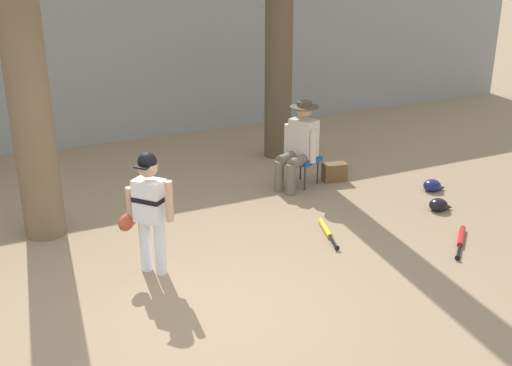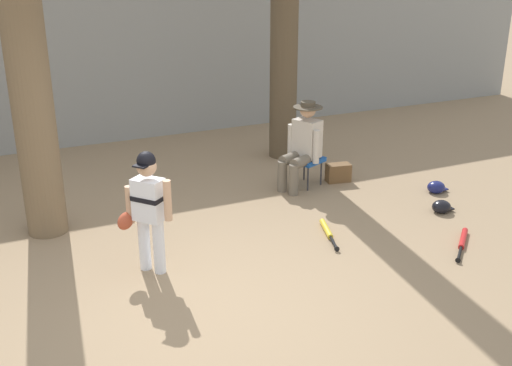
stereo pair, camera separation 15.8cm
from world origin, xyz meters
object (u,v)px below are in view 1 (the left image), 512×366
(handbag_beside_stool, at_px, (335,172))
(bat_red_barrel, at_px, (461,239))
(young_ballplayer, at_px, (148,206))
(folding_stool, at_px, (303,160))
(batting_helmet_navy, at_px, (432,186))
(batting_helmet_black, at_px, (439,205))
(seated_spectator, at_px, (299,143))
(tree_near_player, at_px, (16,0))
(bat_yellow_trainer, at_px, (327,230))

(handbag_beside_stool, distance_m, bat_red_barrel, 2.31)
(young_ballplayer, bearing_deg, folding_stool, 29.74)
(handbag_beside_stool, relative_size, batting_helmet_navy, 1.16)
(handbag_beside_stool, bearing_deg, batting_helmet_navy, -42.16)
(folding_stool, relative_size, batting_helmet_black, 1.82)
(seated_spectator, bearing_deg, young_ballplayer, -150.06)
(young_ballplayer, distance_m, folding_stool, 3.07)
(tree_near_player, distance_m, batting_helmet_navy, 5.69)
(tree_near_player, distance_m, bat_yellow_trainer, 4.21)
(young_ballplayer, distance_m, bat_red_barrel, 3.57)
(seated_spectator, xyz_separation_m, batting_helmet_navy, (1.59, -0.93, -0.57))
(batting_helmet_navy, bearing_deg, bat_yellow_trainer, -165.40)
(seated_spectator, xyz_separation_m, bat_red_barrel, (0.84, -2.32, -0.61))
(tree_near_player, relative_size, bat_red_barrel, 9.62)
(seated_spectator, bearing_deg, bat_yellow_trainer, -106.45)
(folding_stool, height_order, batting_helmet_navy, folding_stool)
(batting_helmet_navy, height_order, batting_helmet_black, batting_helmet_navy)
(handbag_beside_stool, bearing_deg, bat_yellow_trainer, -125.13)
(tree_near_player, height_order, batting_helmet_black, tree_near_player)
(young_ballplayer, distance_m, batting_helmet_navy, 4.23)
(bat_yellow_trainer, bearing_deg, young_ballplayer, -179.65)
(young_ballplayer, distance_m, handbag_beside_stool, 3.51)
(tree_near_player, relative_size, batting_helmet_black, 21.20)
(seated_spectator, height_order, handbag_beside_stool, seated_spectator)
(bat_yellow_trainer, relative_size, bat_red_barrel, 1.17)
(batting_helmet_navy, bearing_deg, bat_red_barrel, -118.36)
(young_ballplayer, bearing_deg, bat_yellow_trainer, 0.35)
(young_ballplayer, relative_size, bat_yellow_trainer, 1.76)
(tree_near_player, bearing_deg, seated_spectator, 0.69)
(seated_spectator, height_order, bat_red_barrel, seated_spectator)
(tree_near_player, xyz_separation_m, bat_yellow_trainer, (2.98, -1.42, -2.61))
(batting_helmet_black, bearing_deg, folding_stool, 125.95)
(folding_stool, bearing_deg, handbag_beside_stool, -7.09)
(batting_helmet_black, bearing_deg, seated_spectator, 128.81)
(tree_near_player, height_order, batting_helmet_navy, tree_near_player)
(tree_near_player, xyz_separation_m, seated_spectator, (3.41, 0.04, -2.01))
(seated_spectator, distance_m, bat_red_barrel, 2.54)
(tree_near_player, height_order, seated_spectator, tree_near_player)
(seated_spectator, bearing_deg, tree_near_player, -179.31)
(handbag_beside_stool, bearing_deg, bat_red_barrel, -83.55)
(bat_yellow_trainer, relative_size, batting_helmet_navy, 2.53)
(young_ballplayer, xyz_separation_m, seated_spectator, (2.55, 1.47, -0.10))
(tree_near_player, bearing_deg, folding_stool, 1.32)
(folding_stool, xyz_separation_m, bat_yellow_trainer, (-0.52, -1.50, -0.33))
(tree_near_player, xyz_separation_m, bat_red_barrel, (4.25, -2.28, -2.61))
(tree_near_player, xyz_separation_m, young_ballplayer, (0.86, -1.43, -1.90))
(bat_red_barrel, xyz_separation_m, batting_helmet_navy, (0.75, 1.38, 0.04))
(bat_yellow_trainer, xyz_separation_m, bat_red_barrel, (1.27, -0.86, 0.00))
(bat_yellow_trainer, bearing_deg, seated_spectator, 73.55)
(batting_helmet_black, bearing_deg, bat_red_barrel, -114.33)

